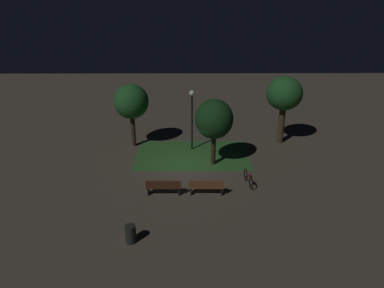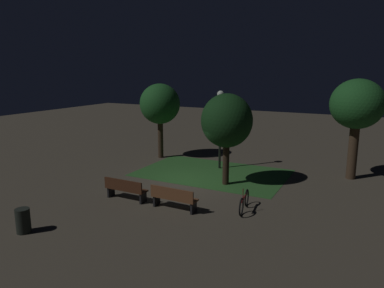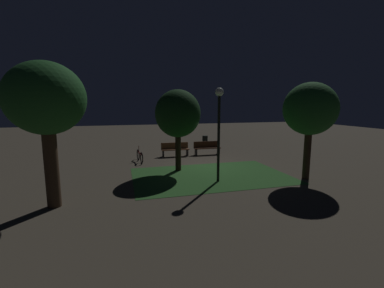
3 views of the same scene
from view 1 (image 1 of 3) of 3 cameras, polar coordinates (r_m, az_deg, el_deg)
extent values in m
plane|color=#4C4438|center=(21.15, -1.04, -3.82)|extent=(60.00, 60.00, 0.00)
cube|color=#2D6028|center=(22.80, 0.03, -1.78)|extent=(7.29, 4.76, 0.01)
cube|color=#422314|center=(18.17, -4.67, -6.96)|extent=(1.81, 0.50, 0.06)
cube|color=#422314|center=(17.88, -4.75, -6.64)|extent=(1.80, 0.08, 0.40)
cube|color=black|center=(18.37, -7.15, -7.57)|extent=(0.08, 0.38, 0.42)
cube|color=black|center=(18.24, -2.12, -7.64)|extent=(0.08, 0.38, 0.42)
cube|color=brown|center=(18.14, 2.37, -6.95)|extent=(1.81, 0.51, 0.06)
cube|color=brown|center=(17.84, 2.40, -6.63)|extent=(1.80, 0.09, 0.40)
cube|color=black|center=(18.25, -0.18, -7.60)|extent=(0.09, 0.39, 0.42)
cube|color=black|center=(18.30, 4.88, -7.60)|extent=(0.09, 0.39, 0.42)
cylinder|color=#38281C|center=(24.14, -9.65, 2.53)|extent=(0.31, 0.31, 2.55)
ellipsoid|color=#1E5623|center=(23.58, -9.95, 6.90)|extent=(2.32, 2.32, 2.32)
cylinder|color=#423021|center=(25.15, 14.48, 3.36)|extent=(0.44, 0.44, 2.90)
ellipsoid|color=#1E5623|center=(24.57, 14.95, 8.03)|extent=(2.42, 2.42, 2.31)
cylinder|color=#2D2116|center=(21.14, 3.53, -0.46)|extent=(0.29, 0.29, 2.29)
ellipsoid|color=#143816|center=(20.52, 3.65, 4.11)|extent=(2.28, 2.28, 2.38)
cylinder|color=black|center=(23.03, 0.00, 3.45)|extent=(0.12, 0.12, 3.74)
sphere|color=white|center=(22.46, 0.00, 8.34)|extent=(0.36, 0.36, 0.36)
cylinder|color=black|center=(15.07, -10.04, -14.32)|extent=(0.45, 0.45, 0.80)
torus|color=black|center=(19.78, 8.82, -4.99)|extent=(0.15, 0.66, 0.66)
torus|color=black|center=(18.94, 9.67, -6.34)|extent=(0.15, 0.66, 0.66)
cube|color=maroon|center=(19.27, 9.27, -5.18)|extent=(0.17, 0.99, 0.08)
cylinder|color=maroon|center=(18.96, 9.52, -4.93)|extent=(0.03, 0.03, 0.40)
camera|label=2|loc=(9.64, 49.29, -12.02)|focal=33.52mm
camera|label=3|loc=(32.96, 7.00, 11.78)|focal=24.19mm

